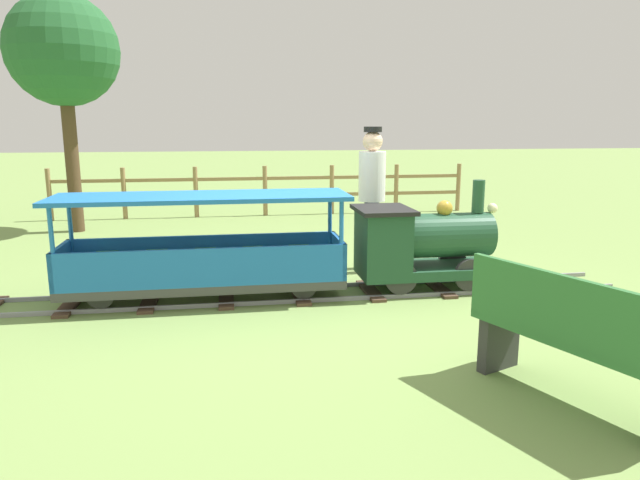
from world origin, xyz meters
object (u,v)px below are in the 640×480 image
Objects in this scene: park_bench at (571,339)px; oak_tree_near at (63,52)px; conductor_person at (372,187)px; passenger_car at (205,257)px; locomotive at (421,243)px.

park_bench is 0.38× the size of oak_tree_near.
passenger_car is at bearing -64.44° from conductor_person.
passenger_car is at bearing -137.94° from park_bench.
passenger_car is 2.10m from conductor_person.
oak_tree_near is at bearing -151.93° from passenger_car.
locomotive is at bearing -177.91° from park_bench.
park_bench is at bearing 42.06° from passenger_car.
conductor_person is 0.46× the size of oak_tree_near.
conductor_person reaches higher than passenger_car.
conductor_person is 1.20× the size of park_bench.
oak_tree_near is at bearing -127.92° from conductor_person.
passenger_car is 5.00m from oak_tree_near.
locomotive is at bearing 90.00° from passenger_car.
park_bench is at bearing 2.09° from locomotive.
conductor_person is at bearing 52.08° from oak_tree_near.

